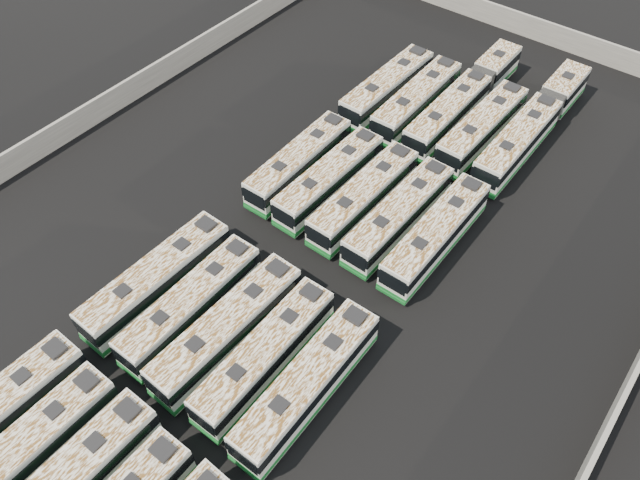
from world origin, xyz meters
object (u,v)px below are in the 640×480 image
at_px(bus_midfront_far_left, 157,280).
at_px(bus_midback_left, 329,179).
at_px(bus_back_center, 464,98).
at_px(bus_back_far_right, 533,124).
at_px(bus_midback_center, 364,197).
at_px(bus_midback_far_left, 299,162).
at_px(bus_midfront_left, 191,305).
at_px(bus_back_left, 416,101).
at_px(bus_midfront_far_right, 307,384).
at_px(bus_front_left, 24,455).
at_px(bus_back_right, 482,128).
at_px(bus_midback_far_right, 436,235).
at_px(bus_back_far_left, 387,88).
at_px(bus_midback_right, 399,215).
at_px(bus_midfront_center, 228,329).
at_px(bus_midfront_right, 265,355).

height_order(bus_midfront_far_left, bus_midback_left, bus_midfront_far_left).
height_order(bus_back_center, bus_back_far_right, bus_back_far_right).
bearing_deg(bus_midback_center, bus_midback_far_left, -179.82).
xyz_separation_m(bus_midfront_left, bus_back_left, (-0.01, 26.56, 0.05)).
height_order(bus_midfront_left, bus_midfront_far_right, bus_midfront_far_right).
xyz_separation_m(bus_midfront_far_left, bus_midback_left, (3.06, 14.37, -0.06)).
relative_size(bus_front_left, bus_midback_left, 1.01).
xyz_separation_m(bus_back_right, bus_back_far_right, (3.09, 2.97, 0.01)).
bearing_deg(bus_midfront_far_left, bus_midback_far_right, 50.94).
bearing_deg(bus_back_far_right, bus_midfront_left, -107.27).
bearing_deg(bus_midfront_left, bus_front_left, -90.54).
distance_m(bus_front_left, bus_back_far_left, 38.81).
relative_size(bus_midback_left, bus_midback_right, 0.98).
bearing_deg(bus_midback_far_right, bus_back_right, 103.76).
distance_m(bus_back_left, bus_back_far_right, 9.69).
height_order(bus_midback_left, bus_midback_far_right, bus_midback_far_right).
height_order(bus_midfront_far_right, bus_back_far_left, bus_midfront_far_right).
distance_m(bus_midfront_far_left, bus_back_right, 28.22).
bearing_deg(bus_midback_left, bus_front_left, -88.95).
bearing_deg(bus_front_left, bus_midback_center, 83.81).
relative_size(bus_midfront_left, bus_midback_far_right, 0.98).
bearing_deg(bus_midfront_far_right, bus_midfront_left, 179.94).
bearing_deg(bus_back_left, bus_front_left, -90.87).
height_order(bus_midfront_left, bus_back_center, bus_back_center).
distance_m(bus_front_left, bus_midfront_center, 12.56).
xyz_separation_m(bus_midfront_right, bus_back_far_right, (3.14, 29.58, 0.05)).
distance_m(bus_midfront_far_right, bus_back_far_right, 29.56).
height_order(bus_midback_center, bus_back_far_right, bus_back_far_right).
height_order(bus_midback_left, bus_back_left, bus_back_left).
bearing_deg(bus_midback_left, bus_back_left, 90.83).
bearing_deg(bus_midback_center, bus_back_left, 105.04).
distance_m(bus_midback_left, bus_back_far_right, 17.85).
relative_size(bus_midfront_left, bus_midback_center, 0.99).
relative_size(bus_midfront_far_left, bus_midback_right, 1.03).
bearing_deg(bus_midfront_right, bus_back_far_left, 108.06).
relative_size(bus_midback_far_left, bus_midback_left, 1.00).
relative_size(bus_midfront_far_right, bus_midback_left, 1.04).
distance_m(bus_midfront_center, bus_back_center, 29.40).
bearing_deg(bus_midback_far_left, bus_midback_right, -1.31).
bearing_deg(bus_midfront_far_left, bus_midfront_right, 1.85).
bearing_deg(bus_back_center, bus_back_far_right, 1.74).
xyz_separation_m(bus_midback_far_right, bus_back_right, (-3.03, 12.33, 0.01)).
xyz_separation_m(bus_midback_left, bus_midback_right, (6.13, 0.03, 0.03)).
bearing_deg(bus_midfront_right, bus_midback_center, 100.90).
bearing_deg(bus_back_far_left, bus_midfront_far_right, -64.39).
bearing_deg(bus_midfront_left, bus_midback_far_right, 57.26).
relative_size(bus_midback_far_right, bus_back_far_left, 0.99).
relative_size(bus_midfront_left, bus_back_far_right, 0.62).
xyz_separation_m(bus_midback_far_left, bus_midback_center, (6.10, -0.07, 0.02)).
bearing_deg(bus_front_left, bus_midback_left, 90.51).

